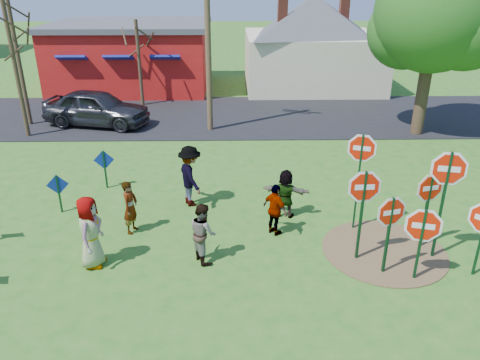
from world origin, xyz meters
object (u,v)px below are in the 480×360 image
object	(u,v)px
utility_pole	(208,33)
stop_sign_a	(390,219)
stop_sign_b	(361,158)
person_b	(130,207)
stop_sign_d	(429,193)
person_a	(90,232)
stop_sign_c	(447,181)
suv	(96,108)
leafy_tree	(438,19)

from	to	relation	value
utility_pole	stop_sign_a	bearing A→B (deg)	-67.51
stop_sign_b	person_b	distance (m)	6.39
stop_sign_d	person_a	size ratio (longest dim) A/B	1.20
stop_sign_b	utility_pole	distance (m)	10.31
stop_sign_b	stop_sign_c	world-z (taller)	stop_sign_c
stop_sign_c	utility_pole	xyz separation A→B (m)	(-6.10, 10.53, 2.19)
suv	leafy_tree	xyz separation A→B (m)	(14.70, -1.47, 4.05)
suv	leafy_tree	bearing A→B (deg)	-82.44
person_b	leafy_tree	distance (m)	14.61
person_a	person_b	xyz separation A→B (m)	(0.64, 1.61, -0.16)
leafy_tree	person_b	bearing A→B (deg)	-143.17
stop_sign_a	stop_sign_d	bearing A→B (deg)	24.63
stop_sign_b	leafy_tree	bearing A→B (deg)	75.94
person_b	utility_pole	world-z (taller)	utility_pole
person_b	stop_sign_b	bearing A→B (deg)	-73.96
stop_sign_a	person_a	size ratio (longest dim) A/B	1.16
stop_sign_b	person_a	size ratio (longest dim) A/B	1.59
stop_sign_c	person_b	distance (m)	8.16
person_b	utility_pole	bearing A→B (deg)	4.17
stop_sign_c	leafy_tree	xyz separation A→B (m)	(3.29, 9.81, 2.80)
person_b	utility_pole	xyz separation A→B (m)	(1.82, 9.12, 3.54)
person_a	stop_sign_a	bearing A→B (deg)	-89.33
suv	person_b	bearing A→B (deg)	-147.24
stop_sign_c	person_b	bearing A→B (deg)	-178.28
stop_sign_a	utility_pole	bearing A→B (deg)	96.54
stop_sign_a	stop_sign_c	xyz separation A→B (m)	(1.47, 0.66, 0.64)
stop_sign_a	person_a	xyz separation A→B (m)	(-7.10, 0.46, -0.55)
stop_sign_b	person_b	xyz separation A→B (m)	(-6.24, -0.06, -1.38)
stop_sign_a	stop_sign_b	xyz separation A→B (m)	(-0.21, 2.13, 0.67)
stop_sign_c	stop_sign_d	distance (m)	0.74
stop_sign_a	utility_pole	size ratio (longest dim) A/B	0.26
utility_pole	stop_sign_b	bearing A→B (deg)	-63.99
stop_sign_a	stop_sign_d	size ratio (longest dim) A/B	0.96
person_a	leafy_tree	xyz separation A→B (m)	(11.86, 10.01, 3.99)
stop_sign_d	utility_pole	size ratio (longest dim) A/B	0.27
suv	stop_sign_d	bearing A→B (deg)	-120.47
stop_sign_c	leafy_tree	world-z (taller)	leafy_tree
stop_sign_b	leafy_tree	distance (m)	10.09
leafy_tree	stop_sign_b	bearing A→B (deg)	-120.83
person_a	leafy_tree	distance (m)	16.02
stop_sign_b	stop_sign_d	bearing A→B (deg)	-15.87
stop_sign_a	leafy_tree	size ratio (longest dim) A/B	0.28
person_a	suv	size ratio (longest dim) A/B	0.38
stop_sign_c	person_b	size ratio (longest dim) A/B	1.97
stop_sign_d	suv	xyz separation A→B (m)	(-11.28, 10.80, -0.70)
stop_sign_c	stop_sign_d	bearing A→B (deg)	117.36
stop_sign_b	stop_sign_c	size ratio (longest dim) A/B	0.97
stop_sign_d	person_b	world-z (taller)	stop_sign_d
stop_sign_a	person_b	xyz separation A→B (m)	(-6.45, 2.07, -0.71)
person_b	leafy_tree	world-z (taller)	leafy_tree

